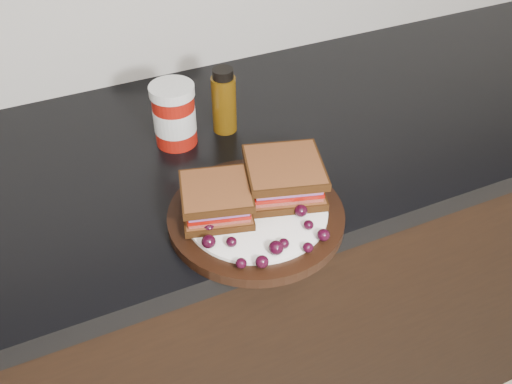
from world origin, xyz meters
TOP-DOWN VIEW (x-y plane):
  - base_cabinets at (0.00, 1.70)m, footprint 3.96×0.58m
  - countertop at (0.00, 1.70)m, footprint 3.98×0.60m
  - plate at (0.20, 1.48)m, footprint 0.28×0.28m
  - sandwich_left at (0.14, 1.51)m, footprint 0.13×0.13m
  - sandwich_right at (0.26, 1.51)m, footprint 0.15×0.15m
  - grape_0 at (0.11, 1.44)m, footprint 0.02×0.02m
  - grape_1 at (0.14, 1.43)m, footprint 0.02×0.02m
  - grape_2 at (0.13, 1.38)m, footprint 0.02×0.02m
  - grape_3 at (0.16, 1.37)m, footprint 0.02×0.02m
  - grape_4 at (0.19, 1.39)m, footprint 0.02×0.02m
  - grape_5 at (0.21, 1.39)m, footprint 0.02×0.02m
  - grape_6 at (0.23, 1.37)m, footprint 0.02×0.02m
  - grape_7 at (0.27, 1.38)m, footprint 0.02×0.02m
  - grape_8 at (0.26, 1.41)m, footprint 0.02×0.02m
  - grape_9 at (0.26, 1.44)m, footprint 0.02×0.02m
  - grape_10 at (0.29, 1.47)m, footprint 0.02×0.02m
  - grape_11 at (0.28, 1.47)m, footprint 0.02×0.02m
  - grape_12 at (0.29, 1.50)m, footprint 0.02×0.02m
  - grape_13 at (0.27, 1.53)m, footprint 0.02×0.02m
  - grape_14 at (0.17, 1.55)m, footprint 0.01×0.01m
  - grape_15 at (0.16, 1.51)m, footprint 0.02×0.02m
  - grape_16 at (0.12, 1.51)m, footprint 0.02×0.02m
  - grape_17 at (0.14, 1.49)m, footprint 0.02×0.02m
  - grape_18 at (0.12, 1.47)m, footprint 0.02×0.02m
  - grape_19 at (0.15, 1.54)m, footprint 0.02×0.02m
  - grape_20 at (0.16, 1.50)m, footprint 0.02×0.02m
  - grape_21 at (0.13, 1.48)m, footprint 0.02×0.02m
  - condiment_jar at (0.16, 1.74)m, footprint 0.11×0.11m
  - oil_bottle at (0.25, 1.75)m, footprint 0.06×0.06m

SIDE VIEW (x-z plane):
  - base_cabinets at x=0.00m, z-range 0.00..0.86m
  - countertop at x=0.00m, z-range 0.86..0.90m
  - plate at x=0.20m, z-range 0.90..0.92m
  - grape_14 at x=0.17m, z-range 0.92..0.94m
  - grape_8 at x=0.26m, z-range 0.92..0.94m
  - grape_21 at x=0.13m, z-range 0.92..0.94m
  - grape_6 at x=0.23m, z-range 0.92..0.94m
  - grape_2 at x=0.13m, z-range 0.92..0.94m
  - grape_1 at x=0.14m, z-range 0.92..0.94m
  - grape_5 at x=0.21m, z-range 0.92..0.94m
  - grape_15 at x=0.16m, z-range 0.92..0.94m
  - grape_16 at x=0.12m, z-range 0.92..0.94m
  - grape_20 at x=0.16m, z-range 0.92..0.94m
  - grape_19 at x=0.15m, z-range 0.92..0.94m
  - grape_10 at x=0.29m, z-range 0.92..0.94m
  - grape_13 at x=0.27m, z-range 0.92..0.94m
  - grape_18 at x=0.12m, z-range 0.92..0.94m
  - grape_3 at x=0.16m, z-range 0.92..0.94m
  - grape_7 at x=0.27m, z-range 0.92..0.94m
  - grape_12 at x=0.29m, z-range 0.92..0.94m
  - grape_17 at x=0.14m, z-range 0.92..0.94m
  - grape_11 at x=0.28m, z-range 0.92..0.94m
  - grape_9 at x=0.26m, z-range 0.92..0.94m
  - grape_0 at x=0.11m, z-range 0.92..0.94m
  - grape_4 at x=0.19m, z-range 0.92..0.94m
  - sandwich_left at x=0.14m, z-range 0.92..0.97m
  - sandwich_right at x=0.26m, z-range 0.92..0.98m
  - condiment_jar at x=0.16m, z-range 0.90..1.02m
  - oil_bottle at x=0.25m, z-range 0.90..1.03m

